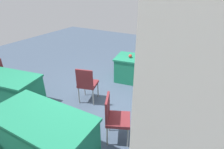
{
  "coord_description": "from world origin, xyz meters",
  "views": [
    {
      "loc": [
        -1.9,
        3.03,
        2.69
      ],
      "look_at": [
        -0.16,
        -0.09,
        0.9
      ],
      "focal_mm": 28.35,
      "sensor_mm": 36.0,
      "label": 1
    }
  ],
  "objects_px": {
    "table_back_left": "(44,133)",
    "chair_by_pillar": "(114,116)",
    "yarn_ball": "(130,56)",
    "table_foreground": "(145,70)",
    "table_mid_right": "(11,91)",
    "scissors_red": "(158,60)",
    "person_attendee_standing": "(185,85)",
    "laptop_silver": "(145,57)",
    "chair_near_front": "(87,83)"
  },
  "relations": [
    {
      "from": "table_mid_right",
      "to": "chair_by_pillar",
      "type": "bearing_deg",
      "value": -175.16
    },
    {
      "from": "scissors_red",
      "to": "table_back_left",
      "type": "bearing_deg",
      "value": 3.09
    },
    {
      "from": "table_foreground",
      "to": "table_mid_right",
      "type": "distance_m",
      "value": 3.67
    },
    {
      "from": "table_mid_right",
      "to": "chair_near_front",
      "type": "bearing_deg",
      "value": -147.89
    },
    {
      "from": "table_mid_right",
      "to": "table_back_left",
      "type": "height_order",
      "value": "same"
    },
    {
      "from": "table_mid_right",
      "to": "laptop_silver",
      "type": "distance_m",
      "value": 3.69
    },
    {
      "from": "table_back_left",
      "to": "yarn_ball",
      "type": "relative_size",
      "value": 17.68
    },
    {
      "from": "chair_by_pillar",
      "to": "yarn_ball",
      "type": "xyz_separation_m",
      "value": [
        0.73,
        -2.34,
        0.28
      ]
    },
    {
      "from": "table_foreground",
      "to": "chair_by_pillar",
      "type": "bearing_deg",
      "value": 96.76
    },
    {
      "from": "person_attendee_standing",
      "to": "chair_near_front",
      "type": "bearing_deg",
      "value": -107.43
    },
    {
      "from": "table_back_left",
      "to": "table_mid_right",
      "type": "bearing_deg",
      "value": -18.4
    },
    {
      "from": "person_attendee_standing",
      "to": "table_mid_right",
      "type": "bearing_deg",
      "value": -94.66
    },
    {
      "from": "yarn_ball",
      "to": "scissors_red",
      "type": "distance_m",
      "value": 0.83
    },
    {
      "from": "laptop_silver",
      "to": "table_foreground",
      "type": "bearing_deg",
      "value": 137.63
    },
    {
      "from": "laptop_silver",
      "to": "chair_by_pillar",
      "type": "bearing_deg",
      "value": 85.95
    },
    {
      "from": "table_mid_right",
      "to": "person_attendee_standing",
      "type": "relative_size",
      "value": 0.86
    },
    {
      "from": "person_attendee_standing",
      "to": "chair_by_pillar",
      "type": "bearing_deg",
      "value": -69.36
    },
    {
      "from": "yarn_ball",
      "to": "scissors_red",
      "type": "xyz_separation_m",
      "value": [
        -0.8,
        -0.2,
        -0.05
      ]
    },
    {
      "from": "table_back_left",
      "to": "laptop_silver",
      "type": "xyz_separation_m",
      "value": [
        -0.61,
        -3.35,
        0.42
      ]
    },
    {
      "from": "table_foreground",
      "to": "table_mid_right",
      "type": "height_order",
      "value": "same"
    },
    {
      "from": "yarn_ball",
      "to": "scissors_red",
      "type": "bearing_deg",
      "value": -166.05
    },
    {
      "from": "table_mid_right",
      "to": "scissors_red",
      "type": "distance_m",
      "value": 3.99
    },
    {
      "from": "chair_by_pillar",
      "to": "yarn_ball",
      "type": "relative_size",
      "value": 8.92
    },
    {
      "from": "chair_by_pillar",
      "to": "person_attendee_standing",
      "type": "xyz_separation_m",
      "value": [
        -1.01,
        -0.92,
        0.48
      ]
    },
    {
      "from": "table_mid_right",
      "to": "yarn_ball",
      "type": "xyz_separation_m",
      "value": [
        -2.03,
        -2.58,
        0.43
      ]
    },
    {
      "from": "person_attendee_standing",
      "to": "scissors_red",
      "type": "distance_m",
      "value": 1.89
    },
    {
      "from": "laptop_silver",
      "to": "scissors_red",
      "type": "relative_size",
      "value": 2.05
    },
    {
      "from": "table_mid_right",
      "to": "table_back_left",
      "type": "bearing_deg",
      "value": 161.6
    },
    {
      "from": "table_foreground",
      "to": "scissors_red",
      "type": "bearing_deg",
      "value": -170.84
    },
    {
      "from": "table_back_left",
      "to": "person_attendee_standing",
      "type": "bearing_deg",
      "value": -138.11
    },
    {
      "from": "table_mid_right",
      "to": "chair_near_front",
      "type": "xyz_separation_m",
      "value": [
        -1.58,
        -0.99,
        0.17
      ]
    },
    {
      "from": "table_back_left",
      "to": "scissors_red",
      "type": "relative_size",
      "value": 10.43
    },
    {
      "from": "chair_by_pillar",
      "to": "laptop_silver",
      "type": "xyz_separation_m",
      "value": [
        0.33,
        -2.51,
        0.26
      ]
    },
    {
      "from": "table_mid_right",
      "to": "laptop_silver",
      "type": "xyz_separation_m",
      "value": [
        -2.43,
        -2.74,
        0.42
      ]
    },
    {
      "from": "chair_near_front",
      "to": "table_back_left",
      "type": "bearing_deg",
      "value": -96.71
    },
    {
      "from": "table_foreground",
      "to": "yarn_ball",
      "type": "relative_size",
      "value": 17.93
    },
    {
      "from": "chair_near_front",
      "to": "laptop_silver",
      "type": "bearing_deg",
      "value": 48.72
    },
    {
      "from": "table_mid_right",
      "to": "table_back_left",
      "type": "xyz_separation_m",
      "value": [
        -1.82,
        0.61,
        0.0
      ]
    },
    {
      "from": "table_mid_right",
      "to": "yarn_ball",
      "type": "bearing_deg",
      "value": -128.29
    },
    {
      "from": "person_attendee_standing",
      "to": "scissors_red",
      "type": "height_order",
      "value": "person_attendee_standing"
    },
    {
      "from": "table_back_left",
      "to": "person_attendee_standing",
      "type": "xyz_separation_m",
      "value": [
        -1.96,
        -1.76,
        0.64
      ]
    },
    {
      "from": "table_foreground",
      "to": "chair_near_front",
      "type": "relative_size",
      "value": 1.98
    },
    {
      "from": "yarn_ball",
      "to": "table_mid_right",
      "type": "bearing_deg",
      "value": 51.71
    },
    {
      "from": "table_back_left",
      "to": "table_foreground",
      "type": "bearing_deg",
      "value": -101.16
    },
    {
      "from": "chair_by_pillar",
      "to": "yarn_ball",
      "type": "bearing_deg",
      "value": 173.33
    },
    {
      "from": "table_back_left",
      "to": "chair_by_pillar",
      "type": "height_order",
      "value": "chair_by_pillar"
    },
    {
      "from": "laptop_silver",
      "to": "yarn_ball",
      "type": "distance_m",
      "value": 0.43
    },
    {
      "from": "table_back_left",
      "to": "scissors_red",
      "type": "bearing_deg",
      "value": -106.73
    },
    {
      "from": "table_back_left",
      "to": "yarn_ball",
      "type": "distance_m",
      "value": 3.22
    },
    {
      "from": "chair_by_pillar",
      "to": "scissors_red",
      "type": "relative_size",
      "value": 5.27
    }
  ]
}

